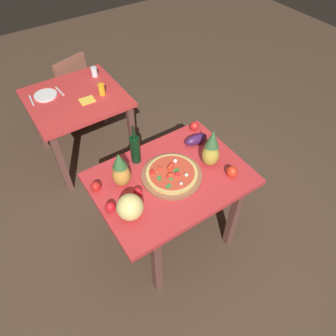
# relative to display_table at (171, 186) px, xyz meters

# --- Properties ---
(ground_plane) EXTENTS (10.00, 10.00, 0.00)m
(ground_plane) POSITION_rel_display_table_xyz_m (0.00, 0.00, -0.66)
(ground_plane) COLOR #4C3828
(display_table) EXTENTS (1.15, 0.84, 0.76)m
(display_table) POSITION_rel_display_table_xyz_m (0.00, 0.00, 0.00)
(display_table) COLOR brown
(display_table) RESTS_ON ground_plane
(background_table) EXTENTS (0.91, 0.87, 0.76)m
(background_table) POSITION_rel_display_table_xyz_m (-0.20, 1.38, -0.01)
(background_table) COLOR brown
(background_table) RESTS_ON ground_plane
(dining_chair) EXTENTS (0.50, 0.50, 0.85)m
(dining_chair) POSITION_rel_display_table_xyz_m (-0.06, 2.04, -0.18)
(dining_chair) COLOR brown
(dining_chair) RESTS_ON ground_plane
(pizza_board) EXTENTS (0.45, 0.45, 0.02)m
(pizza_board) POSITION_rel_display_table_xyz_m (0.01, 0.00, 0.11)
(pizza_board) COLOR brown
(pizza_board) RESTS_ON display_table
(pizza) EXTENTS (0.39, 0.39, 0.06)m
(pizza) POSITION_rel_display_table_xyz_m (0.01, 0.00, 0.14)
(pizza) COLOR tan
(pizza) RESTS_ON pizza_board
(wine_bottle) EXTENTS (0.08, 0.08, 0.34)m
(wine_bottle) POSITION_rel_display_table_xyz_m (-0.13, 0.29, 0.23)
(wine_bottle) COLOR black
(wine_bottle) RESTS_ON display_table
(pineapple_left) EXTENTS (0.13, 0.13, 0.30)m
(pineapple_left) POSITION_rel_display_table_xyz_m (-0.33, 0.15, 0.24)
(pineapple_left) COLOR #C48434
(pineapple_left) RESTS_ON display_table
(pineapple_right) EXTENTS (0.13, 0.13, 0.34)m
(pineapple_right) POSITION_rel_display_table_xyz_m (0.33, -0.05, 0.25)
(pineapple_right) COLOR #AE9635
(pineapple_right) RESTS_ON display_table
(melon) EXTENTS (0.18, 0.18, 0.18)m
(melon) POSITION_rel_display_table_xyz_m (-0.41, -0.13, 0.19)
(melon) COLOR #E3D076
(melon) RESTS_ON display_table
(bell_pepper) EXTENTS (0.08, 0.08, 0.09)m
(bell_pepper) POSITION_rel_display_table_xyz_m (0.39, -0.24, 0.14)
(bell_pepper) COLOR red
(bell_pepper) RESTS_ON display_table
(eggplant) EXTENTS (0.21, 0.11, 0.09)m
(eggplant) POSITION_rel_display_table_xyz_m (0.38, 0.19, 0.15)
(eggplant) COLOR #3C1945
(eggplant) RESTS_ON display_table
(tomato_near_board) EXTENTS (0.07, 0.07, 0.07)m
(tomato_near_board) POSITION_rel_display_table_xyz_m (-0.51, -0.02, 0.14)
(tomato_near_board) COLOR red
(tomato_near_board) RESTS_ON display_table
(tomato_beside_pepper) EXTENTS (0.08, 0.08, 0.08)m
(tomato_beside_pepper) POSITION_rel_display_table_xyz_m (0.47, 0.34, 0.14)
(tomato_beside_pepper) COLOR red
(tomato_beside_pepper) RESTS_ON display_table
(tomato_at_corner) EXTENTS (0.07, 0.07, 0.07)m
(tomato_at_corner) POSITION_rel_display_table_xyz_m (-0.29, -0.01, 0.13)
(tomato_at_corner) COLOR red
(tomato_at_corner) RESTS_ON display_table
(tomato_by_bottle) EXTENTS (0.07, 0.07, 0.07)m
(tomato_by_bottle) POSITION_rel_display_table_xyz_m (-0.51, 0.20, 0.14)
(tomato_by_bottle) COLOR red
(tomato_by_bottle) RESTS_ON display_table
(drinking_glass_juice) EXTENTS (0.06, 0.06, 0.11)m
(drinking_glass_juice) POSITION_rel_display_table_xyz_m (0.04, 1.26, 0.15)
(drinking_glass_juice) COLOR orange
(drinking_glass_juice) RESTS_ON background_table
(drinking_glass_water) EXTENTS (0.06, 0.06, 0.10)m
(drinking_glass_water) POSITION_rel_display_table_xyz_m (0.12, 1.61, 0.15)
(drinking_glass_water) COLOR silver
(drinking_glass_water) RESTS_ON background_table
(dinner_plate) EXTENTS (0.22, 0.22, 0.02)m
(dinner_plate) POSITION_rel_display_table_xyz_m (-0.43, 1.54, 0.11)
(dinner_plate) COLOR white
(dinner_plate) RESTS_ON background_table
(fork_utensil) EXTENTS (0.03, 0.18, 0.01)m
(fork_utensil) POSITION_rel_display_table_xyz_m (-0.57, 1.54, 0.10)
(fork_utensil) COLOR silver
(fork_utensil) RESTS_ON background_table
(knife_utensil) EXTENTS (0.03, 0.18, 0.01)m
(knife_utensil) POSITION_rel_display_table_xyz_m (-0.29, 1.54, 0.10)
(knife_utensil) COLOR silver
(knife_utensil) RESTS_ON background_table
(napkin_folded) EXTENTS (0.15, 0.13, 0.01)m
(napkin_folded) POSITION_rel_display_table_xyz_m (-0.13, 1.25, 0.10)
(napkin_folded) COLOR yellow
(napkin_folded) RESTS_ON background_table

